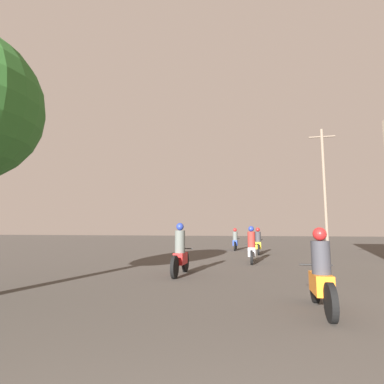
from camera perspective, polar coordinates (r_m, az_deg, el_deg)
The scene contains 6 objects.
motorcycle_orange at distance 5.99m, azimuth 23.39°, elevation -14.62°, with size 0.60×1.92×1.48m.
motorcycle_red at distance 9.66m, azimuth -2.25°, elevation -11.72°, with size 0.60×2.08×1.63m.
motorcycle_silver at distance 13.32m, azimuth 11.29°, elevation -10.45°, with size 0.60×2.04×1.56m.
motorcycle_yellow at distance 17.81m, azimuth 12.48°, elevation -9.55°, with size 0.60×2.00×1.51m.
motorcycle_blue at distance 20.87m, azimuth 8.24°, elevation -9.27°, with size 0.60×1.91×1.48m.
utility_pole_far at distance 20.66m, azimuth 23.92°, elevation 0.93°, with size 1.60×0.20×7.83m.
Camera 1 is at (0.08, -0.41, 1.45)m, focal length 28.00 mm.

